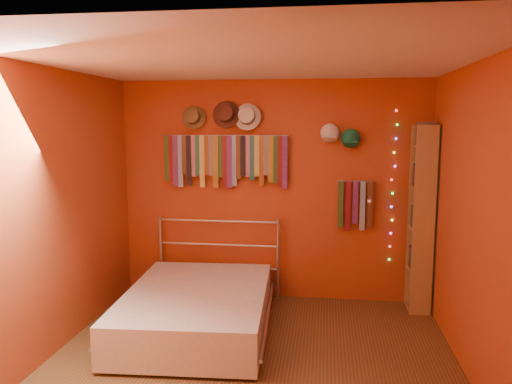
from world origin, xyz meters
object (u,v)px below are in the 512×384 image
at_px(bookshelf, 426,218).
at_px(bed, 197,309).
at_px(tie_rack, 225,158).
at_px(reading_lamp, 370,201).

distance_m(bookshelf, bed, 2.57).
bearing_deg(bed, bookshelf, 17.62).
distance_m(tie_rack, bookshelf, 2.29).
relative_size(reading_lamp, bed, 0.14).
bearing_deg(tie_rack, bed, -94.32).
xyz_separation_m(tie_rack, bed, (-0.08, -1.03, -1.40)).
xyz_separation_m(tie_rack, reading_lamp, (1.62, -0.15, -0.44)).
height_order(bookshelf, bed, bookshelf).
relative_size(tie_rack, bed, 0.73).
bearing_deg(bookshelf, bed, -159.08).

